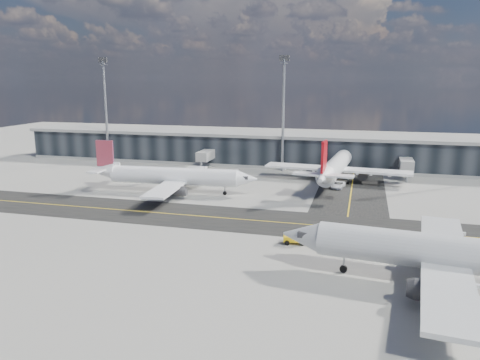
{
  "coord_description": "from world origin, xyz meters",
  "views": [
    {
      "loc": [
        19.88,
        -69.33,
        23.41
      ],
      "look_at": [
        -1.72,
        12.02,
        5.0
      ],
      "focal_mm": 35.0,
      "sensor_mm": 36.0,
      "label": 1
    }
  ],
  "objects_px": {
    "airliner_af": "(172,176)",
    "airliner_redtail": "(336,166)",
    "baggage_tug": "(297,237)",
    "airliner_near": "(462,255)",
    "service_van": "(338,185)"
  },
  "relations": [
    {
      "from": "airliner_af",
      "to": "baggage_tug",
      "type": "bearing_deg",
      "value": 46.61
    },
    {
      "from": "airliner_af",
      "to": "airliner_near",
      "type": "xyz_separation_m",
      "value": [
        49.37,
        -34.09,
        0.52
      ]
    },
    {
      "from": "airliner_redtail",
      "to": "baggage_tug",
      "type": "relative_size",
      "value": 11.57
    },
    {
      "from": "airliner_af",
      "to": "baggage_tug",
      "type": "height_order",
      "value": "airliner_af"
    },
    {
      "from": "airliner_near",
      "to": "service_van",
      "type": "relative_size",
      "value": 8.0
    },
    {
      "from": "airliner_af",
      "to": "service_van",
      "type": "distance_m",
      "value": 35.83
    },
    {
      "from": "airliner_af",
      "to": "airliner_redtail",
      "type": "height_order",
      "value": "airliner_redtail"
    },
    {
      "from": "airliner_af",
      "to": "airliner_near",
      "type": "distance_m",
      "value": 60.0
    },
    {
      "from": "airliner_redtail",
      "to": "airliner_near",
      "type": "bearing_deg",
      "value": -66.69
    },
    {
      "from": "airliner_redtail",
      "to": "service_van",
      "type": "distance_m",
      "value": 6.09
    },
    {
      "from": "airliner_redtail",
      "to": "baggage_tug",
      "type": "height_order",
      "value": "airliner_redtail"
    },
    {
      "from": "airliner_af",
      "to": "baggage_tug",
      "type": "xyz_separation_m",
      "value": [
        29.51,
        -24.15,
        -2.51
      ]
    },
    {
      "from": "airliner_near",
      "to": "service_van",
      "type": "distance_m",
      "value": 49.98
    },
    {
      "from": "airliner_near",
      "to": "service_van",
      "type": "height_order",
      "value": "airliner_near"
    },
    {
      "from": "service_van",
      "to": "airliner_af",
      "type": "bearing_deg",
      "value": -148.72
    }
  ]
}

